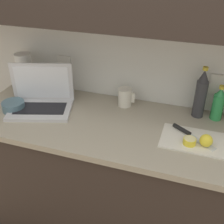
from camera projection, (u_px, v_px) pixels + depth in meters
name	position (u px, v px, depth m)	size (l,w,h in m)	color
counter_unit	(166.00, 194.00, 1.73)	(2.33, 0.63, 0.92)	#332823
laptop	(41.00, 99.00, 1.70)	(0.43, 0.35, 0.26)	silver
cutting_board	(193.00, 140.00, 1.44)	(0.33, 0.22, 0.01)	silver
knife	(186.00, 132.00, 1.47)	(0.23, 0.17, 0.02)	silver
lemon_half_cut	(190.00, 141.00, 1.40)	(0.06, 0.06, 0.03)	yellow
lemon_whole_beside	(206.00, 141.00, 1.38)	(0.06, 0.06, 0.06)	yellow
bottle_oil_tall	(218.00, 104.00, 1.57)	(0.06, 0.06, 0.21)	#2D934C
bottle_water_clear	(201.00, 94.00, 1.58)	(0.07, 0.07, 0.31)	#333338
measuring_cup	(125.00, 97.00, 1.73)	(0.11, 0.09, 0.11)	silver
bowl_white	(13.00, 106.00, 1.69)	(0.13, 0.13, 0.05)	slate
paper_towel_roll	(25.00, 72.00, 1.88)	(0.10, 0.10, 0.25)	white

